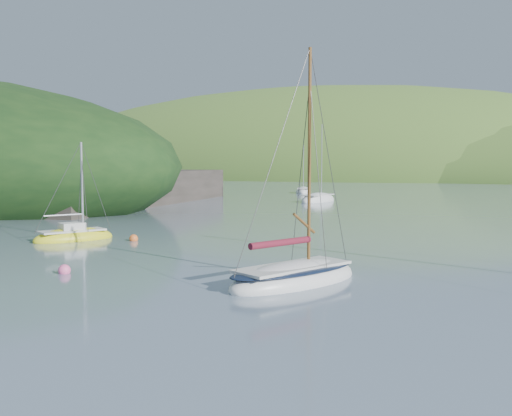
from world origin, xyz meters
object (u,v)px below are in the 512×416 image
at_px(daysailer_white, 295,278).
at_px(distant_sloop_a, 318,200).
at_px(sailboat_yellow, 74,237).
at_px(distant_sloop_c, 303,192).

bearing_deg(daysailer_white, distant_sloop_a, 131.39).
relative_size(daysailer_white, sailboat_yellow, 1.50).
height_order(daysailer_white, sailboat_yellow, daysailer_white).
distance_m(daysailer_white, distant_sloop_c, 63.85).
bearing_deg(sailboat_yellow, distant_sloop_a, 113.33).
distance_m(sailboat_yellow, distant_sloop_c, 54.78).
xyz_separation_m(daysailer_white, distant_sloop_c, (-23.37, 59.42, -0.05)).
distance_m(distant_sloop_a, distant_sloop_c, 19.49).
bearing_deg(distant_sloop_a, sailboat_yellow, -84.76).
bearing_deg(distant_sloop_c, distant_sloop_a, -83.43).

